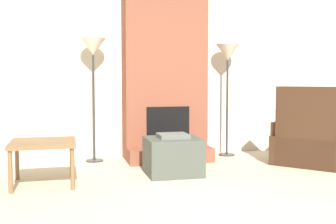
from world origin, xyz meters
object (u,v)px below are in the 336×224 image
Objects in this scene: ottoman at (173,156)px; floor_lamp_right at (228,58)px; armchair at (313,142)px; side_table at (43,146)px; floor_lamp_left at (93,54)px.

floor_lamp_right is (1.07, 1.02, 1.18)m from ottoman.
side_table is at bearing 52.97° from armchair.
side_table is 1.66m from floor_lamp_left.
armchair is at bearing -17.38° from floor_lamp_left.
floor_lamp_left is 1.90m from floor_lamp_right.
floor_lamp_right reaches higher than ottoman.
ottoman is 0.37× the size of floor_lamp_left.
floor_lamp_right is at bearing 24.58° from side_table.
ottoman is 1.80m from floor_lamp_left.
floor_lamp_left reaches higher than side_table.
floor_lamp_right reaches higher than side_table.
armchair is at bearing 4.74° from ottoman.
armchair is 0.80× the size of floor_lamp_left.
ottoman is at bearing -50.88° from floor_lamp_left.
side_table is 0.40× the size of floor_lamp_left.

